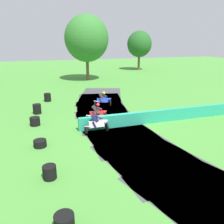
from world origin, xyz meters
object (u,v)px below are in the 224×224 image
(tire_stack_mid_a, at_px, (37,109))
(tire_stack_extra_b, at_px, (64,223))
(tire_stack_extra_a, at_px, (50,172))
(motorcycle_chase_red, at_px, (97,113))
(tire_stack_near, at_px, (48,97))
(tire_stack_far, at_px, (40,143))
(motorcycle_trailing_white, at_px, (97,123))
(tire_stack_mid_b, at_px, (35,121))
(motorcycle_lead_blue, at_px, (103,100))

(tire_stack_mid_a, distance_m, tire_stack_extra_b, 12.98)
(tire_stack_extra_b, bearing_deg, tire_stack_extra_a, 93.46)
(motorcycle_chase_red, height_order, tire_stack_near, motorcycle_chase_red)
(tire_stack_near, distance_m, tire_stack_far, 10.40)
(tire_stack_extra_b, bearing_deg, tire_stack_near, 87.42)
(motorcycle_trailing_white, xyz_separation_m, tire_stack_mid_b, (-3.80, 2.70, -0.36))
(tire_stack_mid_a, relative_size, tire_stack_extra_b, 1.25)
(tire_stack_near, relative_size, tire_stack_extra_b, 1.25)
(tire_stack_far, distance_m, tire_stack_extra_b, 6.52)
(motorcycle_lead_blue, relative_size, tire_stack_extra_a, 2.88)
(tire_stack_mid_b, distance_m, tire_stack_extra_b, 10.19)
(motorcycle_trailing_white, bearing_deg, tire_stack_extra_b, -113.16)
(motorcycle_chase_red, height_order, tire_stack_extra_b, motorcycle_chase_red)
(tire_stack_extra_b, bearing_deg, tire_stack_mid_b, 93.41)
(motorcycle_trailing_white, height_order, tire_stack_mid_b, motorcycle_trailing_white)
(motorcycle_lead_blue, height_order, tire_stack_mid_a, motorcycle_lead_blue)
(motorcycle_chase_red, bearing_deg, tire_stack_extra_b, -111.68)
(tire_stack_near, height_order, tire_stack_extra_b, tire_stack_near)
(tire_stack_mid_b, bearing_deg, motorcycle_chase_red, -8.37)
(motorcycle_trailing_white, xyz_separation_m, tire_stack_extra_b, (-3.19, -7.46, -0.36))
(motorcycle_chase_red, height_order, tire_stack_far, motorcycle_chase_red)
(tire_stack_mid_b, xyz_separation_m, tire_stack_far, (0.17, -3.66, -0.10))
(tire_stack_near, bearing_deg, tire_stack_extra_b, -92.58)
(tire_stack_extra_a, bearing_deg, tire_stack_far, 94.18)
(motorcycle_chase_red, bearing_deg, motorcycle_lead_blue, 66.53)
(tire_stack_extra_a, relative_size, tire_stack_extra_b, 0.93)
(motorcycle_trailing_white, bearing_deg, tire_stack_extra_a, -127.88)
(tire_stack_near, xyz_separation_m, tire_stack_far, (-1.19, -10.33, -0.20))
(motorcycle_chase_red, xyz_separation_m, tire_stack_extra_b, (-3.79, -9.52, -0.36))
(motorcycle_lead_blue, distance_m, motorcycle_chase_red, 4.07)
(motorcycle_chase_red, xyz_separation_m, motorcycle_trailing_white, (-0.59, -2.06, 0.00))
(tire_stack_mid_b, height_order, tire_stack_extra_a, same)
(motorcycle_chase_red, relative_size, tire_stack_far, 2.38)
(tire_stack_extra_a, bearing_deg, motorcycle_chase_red, 58.17)
(tire_stack_far, relative_size, tire_stack_extra_b, 1.12)
(tire_stack_near, height_order, tire_stack_extra_a, tire_stack_near)
(tire_stack_mid_a, height_order, tire_stack_mid_b, tire_stack_mid_a)
(tire_stack_extra_a, bearing_deg, tire_stack_extra_b, -86.54)
(tire_stack_far, bearing_deg, motorcycle_lead_blue, 49.12)
(tire_stack_extra_b, bearing_deg, motorcycle_lead_blue, 67.81)
(motorcycle_lead_blue, xyz_separation_m, tire_stack_far, (-5.84, -6.75, -0.43))
(tire_stack_extra_a, bearing_deg, motorcycle_trailing_white, 52.12)
(motorcycle_trailing_white, distance_m, tire_stack_near, 9.68)
(tire_stack_mid_b, relative_size, tire_stack_extra_a, 1.16)
(motorcycle_trailing_white, height_order, tire_stack_mid_a, motorcycle_trailing_white)
(motorcycle_lead_blue, xyz_separation_m, tire_stack_mid_b, (-6.01, -3.08, -0.33))
(tire_stack_mid_a, height_order, tire_stack_extra_b, tire_stack_mid_a)
(motorcycle_trailing_white, bearing_deg, tire_stack_far, -165.16)
(tire_stack_mid_a, distance_m, tire_stack_far, 6.48)
(tire_stack_far, bearing_deg, tire_stack_mid_b, 92.66)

